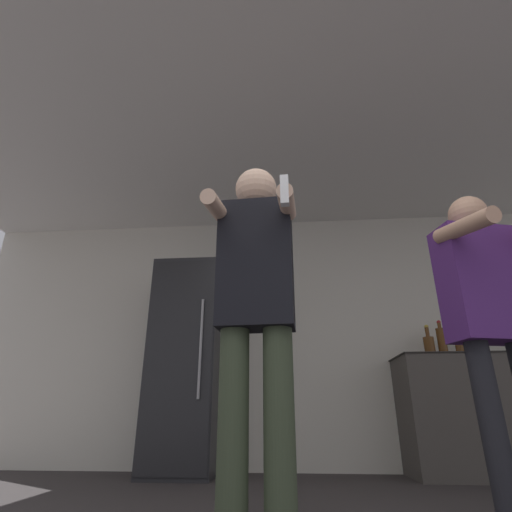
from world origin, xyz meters
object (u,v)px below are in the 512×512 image
Objects in this scene: bottle_amber_bourbon at (442,341)px; bottle_brown_liquor at (458,341)px; refrigerator at (187,364)px; bottle_tall_gin at (511,343)px; person_man_side at (490,304)px; bottle_short_whiskey at (429,345)px; person_woman_foreground at (256,302)px.

bottle_brown_liquor reaches higher than bottle_amber_bourbon.
bottle_amber_bourbon is (2.37, 0.07, 0.19)m from refrigerator.
refrigerator reaches higher than bottle_tall_gin.
bottle_amber_bourbon is 1.81m from person_man_side.
person_man_side reaches higher than bottle_amber_bourbon.
bottle_amber_bourbon reaches higher than bottle_short_whiskey.
refrigerator reaches higher than bottle_brown_liquor.
bottle_brown_liquor reaches higher than bottle_tall_gin.
bottle_amber_bourbon is at bearing -0.00° from bottle_short_whiskey.
bottle_tall_gin is at bearing -0.00° from bottle_brown_liquor.
bottle_short_whiskey is 2.49m from person_woman_foreground.
bottle_tall_gin is 0.89× the size of bottle_amber_bourbon.
refrigerator reaches higher than person_woman_foreground.
bottle_amber_bourbon is 2.57m from person_woman_foreground.
person_woman_foreground is (-2.18, -2.03, -0.12)m from bottle_tall_gin.
refrigerator reaches higher than person_man_side.
bottle_brown_liquor is (-0.46, 0.00, 0.03)m from bottle_tall_gin.
person_woman_foreground is at bearing -167.65° from person_man_side.
refrigerator is 2.12m from person_woman_foreground.
bottle_amber_bourbon is 1.14× the size of bottle_short_whiskey.
refrigerator is 2.38m from bottle_amber_bourbon.
bottle_brown_liquor is at bearing 180.00° from bottle_tall_gin.
bottle_tall_gin is 0.17× the size of person_woman_foreground.
bottle_short_whiskey is 1.79m from person_man_side.
bottle_amber_bourbon is 0.13m from bottle_short_whiskey.
person_woman_foreground is (0.81, -1.96, 0.04)m from refrigerator.
bottle_brown_liquor is 1.85m from person_man_side.
person_woman_foreground is at bearing -125.55° from bottle_short_whiskey.
person_man_side is (1.19, 0.26, 0.04)m from person_woman_foreground.
bottle_tall_gin is at bearing 60.75° from person_man_side.
bottle_amber_bourbon is at bearing 77.89° from person_man_side.
refrigerator is 6.36× the size of bottle_short_whiskey.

